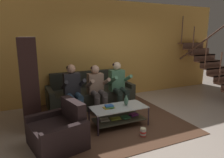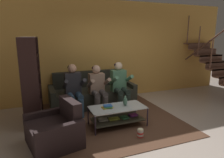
{
  "view_description": "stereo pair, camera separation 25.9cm",
  "coord_description": "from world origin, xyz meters",
  "px_view_note": "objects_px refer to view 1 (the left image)",
  "views": [
    {
      "loc": [
        -2.3,
        -3.15,
        1.9
      ],
      "look_at": [
        -0.45,
        0.9,
        0.92
      ],
      "focal_mm": 32.0,
      "sensor_mm": 36.0,
      "label": 1
    },
    {
      "loc": [
        -2.06,
        -3.25,
        1.9
      ],
      "look_at": [
        -0.45,
        0.9,
        0.92
      ],
      "focal_mm": 32.0,
      "sensor_mm": 36.0,
      "label": 2
    }
  ],
  "objects_px": {
    "couch": "(90,94)",
    "vase": "(126,101)",
    "bookshelf": "(30,92)",
    "coffee_table": "(119,113)",
    "armchair": "(59,132)",
    "person_seated_left": "(73,88)",
    "person_seated_right": "(119,83)",
    "person_seated_middle": "(97,87)",
    "popcorn_tub": "(143,132)",
    "book_stack": "(109,107)"
  },
  "relations": [
    {
      "from": "person_seated_left",
      "to": "bookshelf",
      "type": "height_order",
      "value": "bookshelf"
    },
    {
      "from": "person_seated_left",
      "to": "bookshelf",
      "type": "relative_size",
      "value": 0.66
    },
    {
      "from": "coffee_table",
      "to": "popcorn_tub",
      "type": "height_order",
      "value": "coffee_table"
    },
    {
      "from": "person_seated_middle",
      "to": "coffee_table",
      "type": "xyz_separation_m",
      "value": [
        0.14,
        -0.95,
        -0.37
      ]
    },
    {
      "from": "person_seated_middle",
      "to": "bookshelf",
      "type": "relative_size",
      "value": 0.63
    },
    {
      "from": "person_seated_left",
      "to": "vase",
      "type": "xyz_separation_m",
      "value": [
        0.92,
        -0.94,
        -0.15
      ]
    },
    {
      "from": "couch",
      "to": "popcorn_tub",
      "type": "xyz_separation_m",
      "value": [
        0.34,
        -2.13,
        -0.21
      ]
    },
    {
      "from": "vase",
      "to": "bookshelf",
      "type": "relative_size",
      "value": 0.11
    },
    {
      "from": "bookshelf",
      "to": "coffee_table",
      "type": "bearing_deg",
      "value": -26.16
    },
    {
      "from": "bookshelf",
      "to": "vase",
      "type": "bearing_deg",
      "value": -23.51
    },
    {
      "from": "couch",
      "to": "bookshelf",
      "type": "height_order",
      "value": "bookshelf"
    },
    {
      "from": "person_seated_middle",
      "to": "armchair",
      "type": "bearing_deg",
      "value": -133.33
    },
    {
      "from": "vase",
      "to": "book_stack",
      "type": "relative_size",
      "value": 0.91
    },
    {
      "from": "person_seated_left",
      "to": "coffee_table",
      "type": "xyz_separation_m",
      "value": [
        0.74,
        -0.96,
        -0.4
      ]
    },
    {
      "from": "person_seated_right",
      "to": "coffee_table",
      "type": "height_order",
      "value": "person_seated_right"
    },
    {
      "from": "person_seated_middle",
      "to": "popcorn_tub",
      "type": "relative_size",
      "value": 6.41
    },
    {
      "from": "book_stack",
      "to": "bookshelf",
      "type": "distance_m",
      "value": 1.71
    },
    {
      "from": "person_seated_right",
      "to": "popcorn_tub",
      "type": "distance_m",
      "value": 1.71
    },
    {
      "from": "person_seated_right",
      "to": "armchair",
      "type": "xyz_separation_m",
      "value": [
        -1.77,
        -1.25,
        -0.41
      ]
    },
    {
      "from": "couch",
      "to": "vase",
      "type": "distance_m",
      "value": 1.54
    },
    {
      "from": "person_seated_middle",
      "to": "book_stack",
      "type": "relative_size",
      "value": 4.99
    },
    {
      "from": "coffee_table",
      "to": "vase",
      "type": "height_order",
      "value": "vase"
    },
    {
      "from": "person_seated_right",
      "to": "armchair",
      "type": "distance_m",
      "value": 2.21
    },
    {
      "from": "couch",
      "to": "person_seated_middle",
      "type": "xyz_separation_m",
      "value": [
        0.0,
        -0.55,
        0.35
      ]
    },
    {
      "from": "couch",
      "to": "armchair",
      "type": "xyz_separation_m",
      "value": [
        -1.17,
        -1.79,
        -0.03
      ]
    },
    {
      "from": "person_seated_left",
      "to": "book_stack",
      "type": "distance_m",
      "value": 1.09
    },
    {
      "from": "couch",
      "to": "armchair",
      "type": "distance_m",
      "value": 2.14
    },
    {
      "from": "person_seated_middle",
      "to": "vase",
      "type": "height_order",
      "value": "person_seated_middle"
    },
    {
      "from": "coffee_table",
      "to": "person_seated_middle",
      "type": "bearing_deg",
      "value": 98.25
    },
    {
      "from": "bookshelf",
      "to": "couch",
      "type": "bearing_deg",
      "value": 23.32
    },
    {
      "from": "couch",
      "to": "vase",
      "type": "bearing_deg",
      "value": -77.89
    },
    {
      "from": "person_seated_middle",
      "to": "person_seated_right",
      "type": "relative_size",
      "value": 0.96
    },
    {
      "from": "book_stack",
      "to": "popcorn_tub",
      "type": "distance_m",
      "value": 0.86
    },
    {
      "from": "couch",
      "to": "coffee_table",
      "type": "height_order",
      "value": "couch"
    },
    {
      "from": "bookshelf",
      "to": "armchair",
      "type": "distance_m",
      "value": 1.28
    },
    {
      "from": "person_seated_left",
      "to": "armchair",
      "type": "bearing_deg",
      "value": -114.6
    },
    {
      "from": "person_seated_middle",
      "to": "popcorn_tub",
      "type": "height_order",
      "value": "person_seated_middle"
    },
    {
      "from": "person_seated_right",
      "to": "bookshelf",
      "type": "bearing_deg",
      "value": -176.7
    },
    {
      "from": "book_stack",
      "to": "bookshelf",
      "type": "xyz_separation_m",
      "value": [
        -1.48,
        0.81,
        0.28
      ]
    },
    {
      "from": "book_stack",
      "to": "person_seated_left",
      "type": "bearing_deg",
      "value": 119.37
    },
    {
      "from": "popcorn_tub",
      "to": "person_seated_middle",
      "type": "bearing_deg",
      "value": 102.3
    },
    {
      "from": "person_seated_middle",
      "to": "vase",
      "type": "bearing_deg",
      "value": -71.17
    },
    {
      "from": "person_seated_left",
      "to": "vase",
      "type": "height_order",
      "value": "person_seated_left"
    },
    {
      "from": "bookshelf",
      "to": "armchair",
      "type": "xyz_separation_m",
      "value": [
        0.38,
        -1.12,
        -0.47
      ]
    },
    {
      "from": "person_seated_right",
      "to": "coffee_table",
      "type": "distance_m",
      "value": 1.13
    },
    {
      "from": "bookshelf",
      "to": "popcorn_tub",
      "type": "relative_size",
      "value": 10.21
    },
    {
      "from": "person_seated_left",
      "to": "person_seated_right",
      "type": "xyz_separation_m",
      "value": [
        1.2,
        -0.0,
        -0.0
      ]
    },
    {
      "from": "couch",
      "to": "person_seated_right",
      "type": "height_order",
      "value": "person_seated_right"
    },
    {
      "from": "vase",
      "to": "bookshelf",
      "type": "bearing_deg",
      "value": 156.49
    },
    {
      "from": "person_seated_right",
      "to": "bookshelf",
      "type": "height_order",
      "value": "bookshelf"
    }
  ]
}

